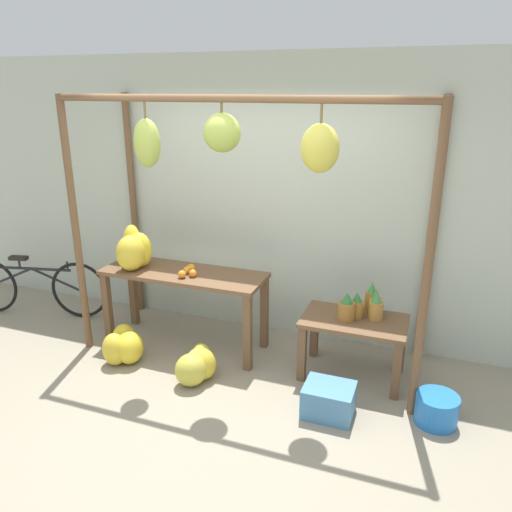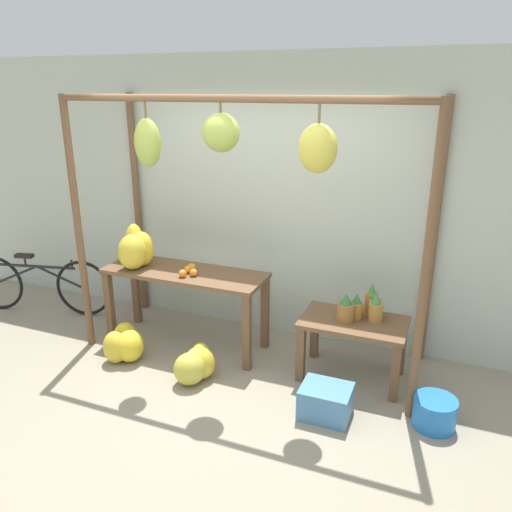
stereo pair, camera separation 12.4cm
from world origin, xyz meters
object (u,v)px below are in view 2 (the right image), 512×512
Objects in this scene: banana_pile_on_table at (136,249)px; pineapple_cluster at (363,307)px; banana_pile_ground_left at (124,344)px; orange_pile at (189,270)px; parked_bicycle at (39,284)px; banana_pile_ground_right at (196,364)px; blue_bucket at (435,412)px; fruit_crate_white at (326,401)px.

banana_pile_on_table is 1.22× the size of pineapple_cluster.
pineapple_cluster reaches higher than banana_pile_ground_left.
parked_bicycle is (-2.02, 0.09, -0.48)m from orange_pile.
banana_pile_ground_right is at bearing -3.60° from banana_pile_ground_left.
banana_pile_ground_right is at bearing -29.09° from banana_pile_on_table.
blue_bucket is (2.01, 0.10, -0.03)m from banana_pile_ground_right.
blue_bucket is at bearing -9.48° from orange_pile.
orange_pile is 0.52× the size of banana_pile_ground_left.
parked_bicycle reaches higher than fruit_crate_white.
banana_pile_on_table is at bearing -177.09° from pineapple_cluster.
blue_bucket is (2.81, 0.05, -0.04)m from banana_pile_ground_left.
fruit_crate_white is at bearing -10.53° from parked_bicycle.
pineapple_cluster is at bearing 14.94° from banana_pile_ground_left.
banana_pile_on_table reaches higher than pineapple_cluster.
banana_pile_on_table reaches higher than banana_pile_ground_left.
banana_pile_on_table is at bearing 164.52° from fruit_crate_white.
banana_pile_ground_right is 1.20m from fruit_crate_white.
pineapple_cluster is 3.68m from parked_bicycle.
banana_pile_on_table reaches higher than orange_pile.
banana_pile_ground_left is 1.20× the size of fruit_crate_white.
banana_pile_on_table is at bearing 150.91° from banana_pile_ground_right.
banana_pile_ground_left is at bearing -137.93° from orange_pile.
banana_pile_ground_left is 1.63m from parked_bicycle.
banana_pile_ground_left is at bearing -18.98° from parked_bicycle.
banana_pile_on_table is 3.06m from blue_bucket.
banana_pile_ground_left is (-0.49, -0.44, -0.66)m from orange_pile.
orange_pile is 0.76× the size of blue_bucket.
fruit_crate_white is (1.20, -0.08, -0.02)m from banana_pile_ground_right.
parked_bicycle is (-3.53, 0.66, 0.22)m from fruit_crate_white.
banana_pile_on_table is 1.85× the size of orange_pile.
parked_bicycle is at bearing 177.07° from banana_pile_on_table.
fruit_crate_white is 0.23× the size of parked_bicycle.
parked_bicycle is at bearing 177.56° from orange_pile.
orange_pile reaches higher than banana_pile_ground_left.
pineapple_cluster is (2.24, 0.11, -0.29)m from banana_pile_on_table.
blue_bucket is (2.92, -0.40, -0.84)m from banana_pile_on_table.
banana_pile_ground_left reaches higher than fruit_crate_white.
pineapple_cluster is 2.26m from banana_pile_ground_left.
banana_pile_ground_right reaches higher than blue_bucket.
banana_pile_on_table is at bearing -2.93° from parked_bicycle.
banana_pile_ground_right is (0.80, -0.05, -0.01)m from banana_pile_ground_left.
banana_pile_on_table reaches higher than parked_bicycle.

